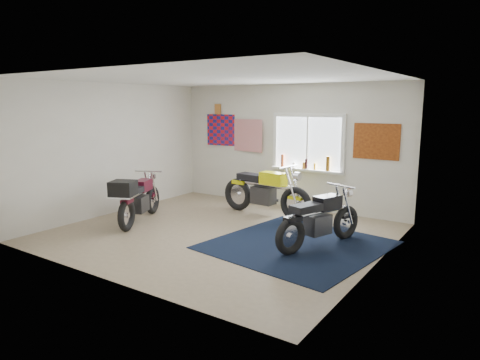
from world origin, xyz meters
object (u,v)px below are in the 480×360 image
Objects in this scene: maroon_tourer at (137,199)px; black_chrome_bike at (319,221)px; yellow_triumph at (265,193)px; navy_rug at (297,245)px.

black_chrome_bike is at bearing -102.60° from maroon_tourer.
yellow_triumph is 2.10m from black_chrome_bike.
navy_rug is at bearing -38.64° from yellow_triumph.
black_chrome_bike is 1.01× the size of maroon_tourer.
black_chrome_bike is at bearing 25.76° from navy_rug.
yellow_triumph is 1.20× the size of maroon_tourer.
maroon_tourer is at bearing -169.90° from navy_rug.
maroon_tourer is (-1.71, -1.91, 0.01)m from yellow_triumph.
maroon_tourer is (-3.13, -0.56, 0.49)m from navy_rug.
black_chrome_bike is (0.31, 0.15, 0.42)m from navy_rug.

